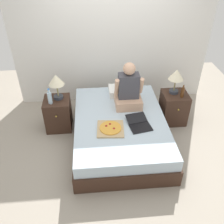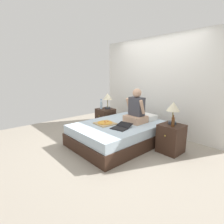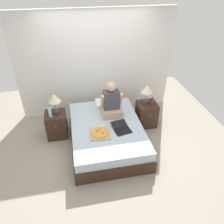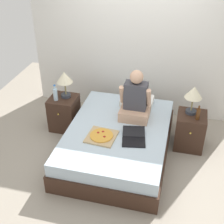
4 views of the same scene
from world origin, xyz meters
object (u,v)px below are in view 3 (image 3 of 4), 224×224
at_px(lamp_on_left_nightstand, 54,99).
at_px(nightstand_right, 146,114).
at_px(bed, 107,134).
at_px(water_bottle, 50,112).
at_px(beer_bottle, 152,102).
at_px(lamp_on_right_nightstand, 147,90).
at_px(laptop, 122,129).
at_px(nightstand_left, 57,125).
at_px(person_seated, 111,103).
at_px(pizza_box, 100,133).

height_order(lamp_on_left_nightstand, nightstand_right, lamp_on_left_nightstand).
relative_size(bed, nightstand_right, 3.55).
distance_m(water_bottle, beer_bottle, 2.23).
bearing_deg(lamp_on_right_nightstand, lamp_on_left_nightstand, 180.00).
xyz_separation_m(water_bottle, lamp_on_right_nightstand, (2.13, 0.14, 0.22)).
distance_m(bed, laptop, 0.43).
relative_size(bed, water_bottle, 7.47).
bearing_deg(nightstand_right, water_bottle, -177.62).
bearing_deg(laptop, nightstand_left, 153.09).
relative_size(person_seated, laptop, 1.67).
bearing_deg(lamp_on_right_nightstand, water_bottle, -176.25).
bearing_deg(person_seated, nightstand_right, 6.14).
xyz_separation_m(nightstand_left, water_bottle, (-0.08, -0.09, 0.40)).
relative_size(lamp_on_left_nightstand, lamp_on_right_nightstand, 1.00).
xyz_separation_m(bed, lamp_on_right_nightstand, (1.01, 0.51, 0.68)).
height_order(lamp_on_left_nightstand, beer_bottle, lamp_on_left_nightstand).
height_order(nightstand_left, lamp_on_left_nightstand, lamp_on_left_nightstand).
height_order(lamp_on_right_nightstand, beer_bottle, lamp_on_right_nightstand).
xyz_separation_m(water_bottle, nightstand_right, (2.16, 0.09, -0.40)).
bearing_deg(nightstand_left, bed, -23.85).
distance_m(nightstand_right, laptop, 1.04).
relative_size(laptop, pizza_box, 1.09).
bearing_deg(nightstand_left, lamp_on_right_nightstand, 1.40).
height_order(nightstand_right, person_seated, person_seated).
bearing_deg(nightstand_left, beer_bottle, -2.66).
bearing_deg(laptop, lamp_on_left_nightstand, 150.63).
bearing_deg(nightstand_left, pizza_box, -39.91).
bearing_deg(lamp_on_left_nightstand, pizza_box, -43.16).
distance_m(lamp_on_left_nightstand, nightstand_right, 2.14).
distance_m(bed, water_bottle, 1.27).
relative_size(beer_bottle, person_seated, 0.29).
bearing_deg(bed, lamp_on_right_nightstand, 26.78).
bearing_deg(bed, beer_bottle, 17.97).
distance_m(water_bottle, pizza_box, 1.16).
height_order(laptop, pizza_box, laptop).
bearing_deg(lamp_on_right_nightstand, bed, -153.22).
distance_m(water_bottle, lamp_on_right_nightstand, 2.15).
relative_size(nightstand_right, beer_bottle, 2.52).
distance_m(water_bottle, person_seated, 1.30).
xyz_separation_m(bed, pizza_box, (-0.18, -0.26, 0.26)).
xyz_separation_m(beer_bottle, laptop, (-0.84, -0.57, -0.19)).
bearing_deg(pizza_box, water_bottle, 146.16).
bearing_deg(lamp_on_left_nightstand, nightstand_right, -1.40).
relative_size(nightstand_left, laptop, 1.24).
distance_m(bed, person_seated, 0.66).
bearing_deg(bed, lamp_on_left_nightstand, 152.99).
xyz_separation_m(bed, laptop, (0.27, -0.21, 0.26)).
xyz_separation_m(person_seated, laptop, (0.10, -0.58, -0.27)).
relative_size(nightstand_left, water_bottle, 2.10).
bearing_deg(laptop, pizza_box, -173.05).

